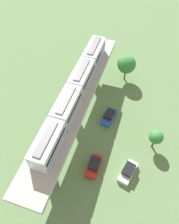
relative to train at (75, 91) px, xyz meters
The scene contains 8 objects.
ground_plane 9.31m from the train, 90.00° to the right, with size 120.00×120.00×0.00m, color #5B7A4C.
viaduct 3.25m from the train, 90.00° to the right, with size 5.20×35.80×7.77m.
train is the anchor object (origin of this frame).
parked_car_red 12.84m from the train, 52.81° to the right, with size 1.87×4.23×1.76m.
parked_car_blue 10.63m from the train, 28.74° to the left, with size 2.47×4.44×1.76m.
parked_car_white 15.84m from the train, 31.17° to the right, with size 2.76×4.51×1.76m.
tree_near_viaduct 17.07m from the train, 68.59° to the left, with size 3.96×3.96×6.24m.
tree_mid_lot 15.75m from the train, ahead, with size 2.46×2.46×4.52m.
Camera 1 is at (9.84, -22.15, 34.87)m, focal length 35.01 mm.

